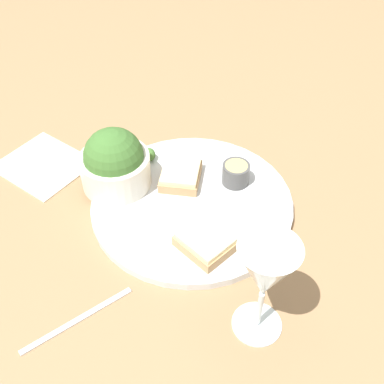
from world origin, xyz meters
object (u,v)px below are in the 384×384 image
object	(u,v)px
cheese_toast_near	(206,241)
fork	(78,319)
salad_bowl	(115,163)
wine_glass	(266,275)
sauce_ramekin	(234,171)
napkin	(43,164)
cheese_toast_far	(181,175)

from	to	relation	value
cheese_toast_near	fork	size ratio (longest dim) A/B	0.55
salad_bowl	wine_glass	xyz separation A→B (m)	(0.34, 0.05, 0.05)
sauce_ramekin	napkin	world-z (taller)	sauce_ramekin
wine_glass	fork	distance (m)	0.27
salad_bowl	sauce_ramekin	xyz separation A→B (m)	(0.10, 0.18, -0.02)
cheese_toast_far	wine_glass	xyz separation A→B (m)	(0.29, -0.05, 0.09)
napkin	wine_glass	bearing A→B (deg)	16.45
cheese_toast_near	fork	distance (m)	0.21
fork	salad_bowl	bearing A→B (deg)	142.63
salad_bowl	cheese_toast_far	size ratio (longest dim) A/B	1.17
salad_bowl	fork	size ratio (longest dim) A/B	0.71
cheese_toast_near	napkin	xyz separation A→B (m)	(-0.33, -0.15, -0.02)
salad_bowl	napkin	bearing A→B (deg)	-144.29
sauce_ramekin	wine_glass	distance (m)	0.28
cheese_toast_near	napkin	world-z (taller)	cheese_toast_near
cheese_toast_near	cheese_toast_far	bearing A→B (deg)	163.83
salad_bowl	cheese_toast_far	world-z (taller)	salad_bowl
cheese_toast_near	salad_bowl	bearing A→B (deg)	-164.84
sauce_ramekin	fork	world-z (taller)	sauce_ramekin
cheese_toast_far	sauce_ramekin	bearing A→B (deg)	58.53
cheese_toast_far	salad_bowl	bearing A→B (deg)	-118.02
cheese_toast_far	napkin	bearing A→B (deg)	-133.51
sauce_ramekin	napkin	bearing A→B (deg)	-130.37
sauce_ramekin	fork	xyz separation A→B (m)	(0.11, -0.33, -0.03)
wine_glass	napkin	bearing A→B (deg)	-163.55
cheese_toast_near	napkin	bearing A→B (deg)	-155.98
sauce_ramekin	wine_glass	size ratio (longest dim) A/B	0.29
salad_bowl	napkin	size ratio (longest dim) A/B	0.63
cheese_toast_far	wine_glass	bearing A→B (deg)	-9.90
salad_bowl	cheese_toast_far	xyz separation A→B (m)	(0.05, 0.10, -0.03)
sauce_ramekin	cheese_toast_far	world-z (taller)	sauce_ramekin
salad_bowl	napkin	distance (m)	0.17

